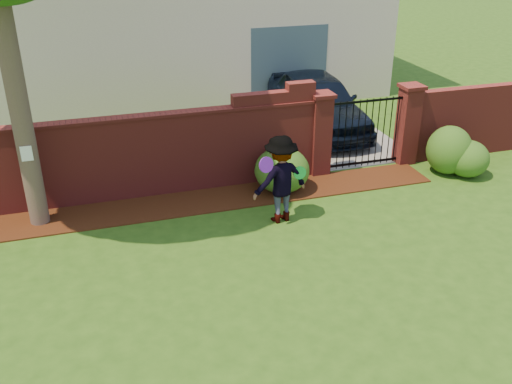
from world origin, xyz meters
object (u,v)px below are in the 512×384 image
object	(u,v)px
frisbee_purple	(266,165)
man	(281,180)
frisbee_green	(300,173)
car	(321,105)

from	to	relation	value
frisbee_purple	man	bearing A→B (deg)	33.06
frisbee_green	frisbee_purple	bearing A→B (deg)	-164.10
car	frisbee_green	world-z (taller)	car
frisbee_purple	car	bearing A→B (deg)	56.61
frisbee_purple	frisbee_green	bearing A→B (deg)	15.90
man	frisbee_green	bearing A→B (deg)	162.67
car	man	size ratio (longest dim) A/B	2.63
car	frisbee_purple	distance (m)	5.56
car	man	bearing A→B (deg)	-119.46
frisbee_green	car	bearing A→B (deg)	62.32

